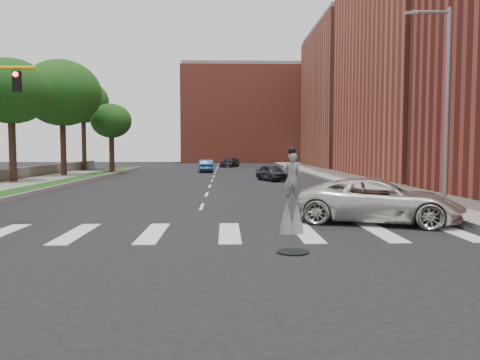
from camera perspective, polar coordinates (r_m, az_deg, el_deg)
ground_plane at (r=14.94m, az=-6.22°, el=-7.16°), size 160.00×160.00×0.00m
grass_median at (r=36.95m, az=-21.83°, el=-0.57°), size 2.00×60.00×0.25m
median_curb at (r=36.60m, az=-20.28°, el=-0.55°), size 0.20×60.00×0.28m
sidewalk_right at (r=41.30m, az=14.14°, el=-0.00°), size 5.00×90.00×0.18m
manhole at (r=13.07m, az=6.47°, el=-8.69°), size 0.90×0.90×0.04m
building_mid at (r=50.08m, az=23.58°, el=14.16°), size 16.00×22.00×24.00m
building_far at (r=72.06m, az=15.22°, el=9.53°), size 16.00×22.00×20.00m
building_backdrop at (r=92.94m, az=1.18°, el=7.77°), size 26.00×14.00×18.00m
streetlight at (r=22.89m, az=23.70°, el=8.70°), size 2.05×0.20×9.00m
stilt_performer at (r=15.70m, az=6.33°, el=-2.40°), size 0.84×0.54×2.91m
suv_crossing at (r=18.67m, az=16.48°, el=-2.41°), size 6.74×4.68×1.71m
car_near at (r=40.47m, az=3.94°, el=0.89°), size 2.92×4.40×1.39m
car_mid at (r=54.59m, az=-4.23°, el=1.72°), size 1.98×4.53×1.45m
car_far at (r=68.45m, az=-1.26°, el=2.13°), size 3.34×4.89×1.32m
tree_3 at (r=41.44m, az=-26.18°, el=9.65°), size 6.03×6.03×9.86m
tree_4 at (r=49.15m, az=-20.89°, el=9.85°), size 7.50×7.50×11.34m
tree_5 at (r=61.51m, az=-18.59°, el=9.03°), size 6.24×6.24×11.21m
tree_6 at (r=52.75m, az=-15.43°, el=6.90°), size 4.36×4.36×7.61m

